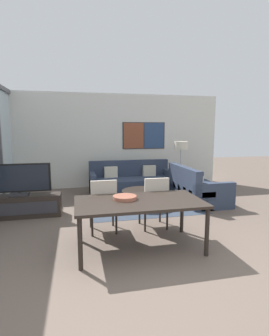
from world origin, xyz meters
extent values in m
plane|color=brown|center=(0.00, 0.00, 0.00)|extent=(24.00, 24.00, 0.00)
cube|color=silver|center=(0.00, 5.14, 1.40)|extent=(6.74, 0.06, 2.80)
cube|color=#2D2D33|center=(0.96, 5.10, 1.55)|extent=(1.34, 0.01, 0.82)
cube|color=brown|center=(0.63, 5.09, 1.55)|extent=(0.63, 0.02, 0.78)
cube|color=navy|center=(1.29, 5.09, 1.55)|extent=(0.63, 0.02, 0.78)
cube|color=#515156|center=(-2.84, 3.85, 1.40)|extent=(0.07, 0.08, 2.80)
cube|color=#333D4C|center=(0.37, 2.86, 0.00)|extent=(2.53, 1.81, 0.01)
cube|color=black|center=(-2.23, 2.64, 0.22)|extent=(1.58, 0.39, 0.44)
cube|color=#2D2D33|center=(-2.23, 2.44, 0.22)|extent=(1.45, 0.01, 0.24)
cube|color=#2D2D33|center=(-2.23, 2.64, 0.47)|extent=(0.36, 0.20, 0.05)
cube|color=#2D2D33|center=(-2.23, 2.64, 0.53)|extent=(0.06, 0.03, 0.08)
cube|color=black|center=(-2.23, 2.64, 0.80)|extent=(1.22, 0.04, 0.57)
cube|color=black|center=(-2.23, 2.61, 0.80)|extent=(1.14, 0.01, 0.51)
cube|color=#2D384C|center=(0.37, 4.09, 0.21)|extent=(2.29, 0.96, 0.42)
cube|color=#2D384C|center=(0.37, 4.49, 0.43)|extent=(2.29, 0.16, 0.87)
cube|color=#2D384C|center=(-0.71, 4.09, 0.30)|extent=(0.14, 0.96, 0.60)
cube|color=#2D384C|center=(1.44, 4.09, 0.30)|extent=(0.14, 0.96, 0.60)
cube|color=beige|center=(-0.19, 4.31, 0.57)|extent=(0.36, 0.12, 0.30)
cube|color=beige|center=(0.92, 4.31, 0.57)|extent=(0.36, 0.12, 0.30)
cube|color=#2D384C|center=(1.79, 2.95, 0.21)|extent=(0.96, 1.63, 0.42)
cube|color=#2D384C|center=(1.39, 2.95, 0.43)|extent=(0.16, 1.63, 0.87)
cube|color=#2D384C|center=(1.79, 2.20, 0.30)|extent=(0.96, 0.14, 0.60)
cube|color=#2D384C|center=(1.79, 3.69, 0.30)|extent=(0.96, 0.14, 0.60)
cube|color=beige|center=(1.57, 2.58, 0.57)|extent=(0.12, 0.36, 0.30)
cylinder|color=black|center=(0.37, 2.86, 0.01)|extent=(0.45, 0.45, 0.03)
cylinder|color=black|center=(0.37, 2.86, 0.16)|extent=(0.18, 0.18, 0.32)
cylinder|color=black|center=(0.37, 2.86, 0.34)|extent=(0.99, 0.99, 0.04)
cube|color=black|center=(-0.24, 0.76, 0.70)|extent=(1.83, 1.00, 0.04)
cylinder|color=black|center=(-1.10, 0.32, 0.34)|extent=(0.06, 0.06, 0.68)
cylinder|color=black|center=(0.61, 0.32, 0.34)|extent=(0.06, 0.06, 0.68)
cylinder|color=black|center=(-1.10, 1.20, 0.34)|extent=(0.06, 0.06, 0.68)
cylinder|color=black|center=(0.61, 1.20, 0.34)|extent=(0.06, 0.06, 0.68)
cube|color=#B2A899|center=(-0.69, 1.55, 0.44)|extent=(0.46, 0.46, 0.06)
cube|color=#B2A899|center=(-0.69, 1.34, 0.70)|extent=(0.42, 0.05, 0.46)
cylinder|color=black|center=(-0.89, 1.35, 0.20)|extent=(0.04, 0.04, 0.41)
cylinder|color=black|center=(-0.49, 1.35, 0.20)|extent=(0.04, 0.04, 0.41)
cylinder|color=black|center=(-0.89, 1.75, 0.20)|extent=(0.04, 0.04, 0.41)
cylinder|color=black|center=(-0.49, 1.75, 0.20)|extent=(0.04, 0.04, 0.41)
cube|color=#B2A899|center=(0.21, 1.55, 0.44)|extent=(0.46, 0.46, 0.06)
cube|color=#B2A899|center=(0.21, 1.34, 0.70)|extent=(0.42, 0.05, 0.46)
cylinder|color=black|center=(0.01, 1.35, 0.20)|extent=(0.04, 0.04, 0.41)
cylinder|color=black|center=(0.41, 1.35, 0.20)|extent=(0.04, 0.04, 0.41)
cylinder|color=black|center=(0.01, 1.75, 0.20)|extent=(0.04, 0.04, 0.41)
cylinder|color=black|center=(0.41, 1.75, 0.20)|extent=(0.04, 0.04, 0.41)
cylinder|color=#995642|center=(-0.43, 0.88, 0.75)|extent=(0.35, 0.35, 0.05)
torus|color=#995642|center=(-0.43, 0.88, 0.77)|extent=(0.35, 0.35, 0.02)
cylinder|color=#2D2D33|center=(1.77, 4.07, 0.01)|extent=(0.28, 0.28, 0.02)
cylinder|color=#B7B7BC|center=(1.77, 4.07, 0.61)|extent=(0.03, 0.03, 1.17)
cylinder|color=beige|center=(1.77, 4.07, 1.30)|extent=(0.38, 0.38, 0.22)
camera|label=1|loc=(-1.11, -2.81, 1.74)|focal=28.00mm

